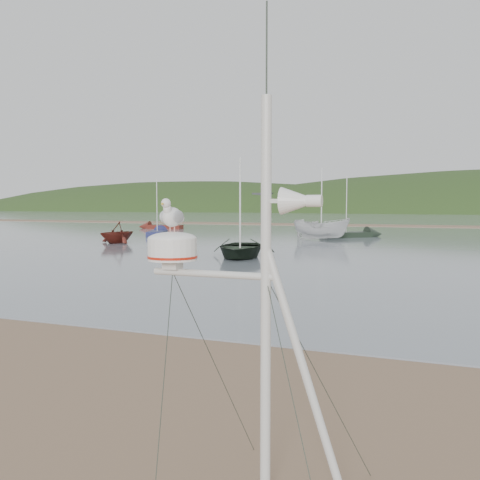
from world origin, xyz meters
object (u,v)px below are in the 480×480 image
(sailboat_dark_mid, at_px, (361,234))
(sailboat_blue_near, at_px, (159,232))
(boat_white, at_px, (321,211))
(boat_dark, at_px, (240,212))
(boat_red, at_px, (117,223))
(mast_rig, at_px, (258,393))
(dinghy_red_far, at_px, (154,227))

(sailboat_dark_mid, height_order, sailboat_blue_near, sailboat_dark_mid)
(boat_white, relative_size, sailboat_blue_near, 0.81)
(sailboat_dark_mid, distance_m, sailboat_blue_near, 19.91)
(boat_dark, distance_m, sailboat_blue_near, 23.36)
(boat_dark, height_order, boat_red, boat_dark)
(boat_red, distance_m, sailboat_dark_mid, 22.66)
(mast_rig, xyz_separation_m, sailboat_blue_near, (-24.29, 40.31, -0.92))
(boat_dark, bearing_deg, mast_rig, -81.81)
(sailboat_blue_near, bearing_deg, boat_red, -78.00)
(mast_rig, bearing_deg, sailboat_blue_near, 121.07)
(mast_rig, xyz_separation_m, sailboat_dark_mid, (-4.78, 44.29, -0.92))
(boat_dark, height_order, sailboat_dark_mid, sailboat_dark_mid)
(boat_white, distance_m, sailboat_dark_mid, 6.46)
(mast_rig, bearing_deg, sailboat_dark_mid, 96.16)
(dinghy_red_far, height_order, sailboat_dark_mid, sailboat_dark_mid)
(boat_dark, height_order, boat_white, boat_dark)
(boat_red, relative_size, sailboat_dark_mid, 0.52)
(mast_rig, height_order, sailboat_blue_near, sailboat_blue_near)
(sailboat_dark_mid, bearing_deg, mast_rig, -83.84)
(boat_red, height_order, sailboat_blue_near, sailboat_blue_near)
(boat_dark, height_order, sailboat_blue_near, sailboat_blue_near)
(boat_white, bearing_deg, sailboat_dark_mid, -22.10)
(dinghy_red_far, bearing_deg, sailboat_dark_mid, -15.85)
(boat_dark, relative_size, dinghy_red_far, 0.88)
(boat_red, xyz_separation_m, sailboat_blue_near, (-2.27, 10.67, -1.38))
(boat_red, relative_size, dinghy_red_far, 0.54)
(boat_red, distance_m, boat_white, 17.25)
(boat_dark, bearing_deg, dinghy_red_far, 115.05)
(mast_rig, height_order, boat_white, mast_rig)
(sailboat_blue_near, bearing_deg, boat_dark, -48.55)
(sailboat_dark_mid, bearing_deg, boat_dark, -100.92)
(mast_rig, bearing_deg, boat_white, 100.86)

